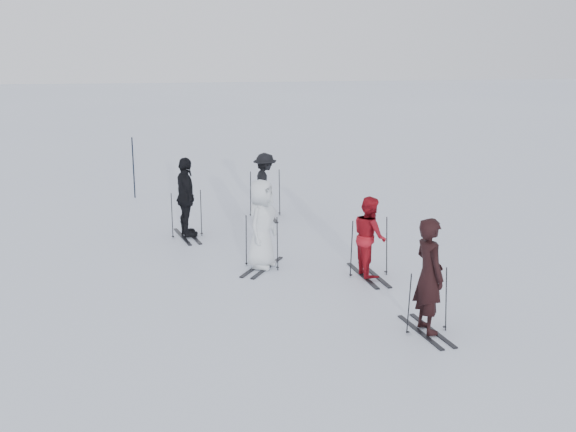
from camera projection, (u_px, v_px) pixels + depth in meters
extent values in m
plane|color=silver|center=(295.00, 273.00, 15.25)|extent=(120.00, 120.00, 0.00)
imported|color=black|center=(429.00, 277.00, 12.03)|extent=(0.59, 0.79, 1.98)
imported|color=maroon|center=(370.00, 237.00, 14.91)|extent=(0.73, 0.88, 1.67)
imported|color=silver|center=(262.00, 225.00, 15.39)|extent=(0.99, 1.12, 1.92)
imported|color=black|center=(186.00, 198.00, 17.73)|extent=(0.74, 1.24, 1.97)
imported|color=black|center=(265.00, 185.00, 19.83)|extent=(0.73, 1.16, 1.72)
cylinder|color=black|center=(133.00, 168.00, 22.01)|extent=(0.05, 0.05, 1.86)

